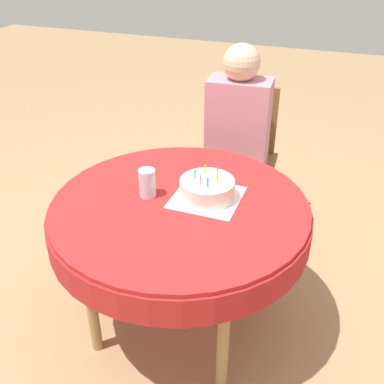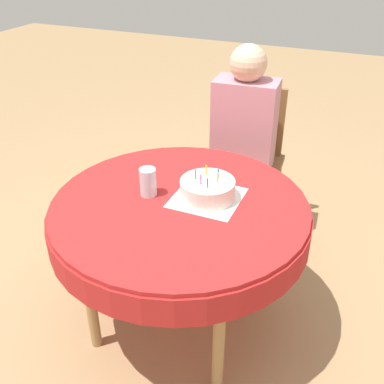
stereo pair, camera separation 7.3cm
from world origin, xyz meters
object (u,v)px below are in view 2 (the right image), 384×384
person (243,128)px  birthday_cake (207,189)px  chair (245,156)px  drinking_glass (148,182)px

person → birthday_cake: 0.77m
person → chair: bearing=90.0°
birthday_cake → drinking_glass: 0.26m
drinking_glass → chair: bearing=79.8°
drinking_glass → birthday_cake: bearing=16.7°
birthday_cake → person: bearing=95.7°
chair → birthday_cake: size_ratio=3.76×
chair → birthday_cake: chair is taller
birthday_cake → drinking_glass: (-0.25, -0.08, 0.02)m
chair → person: 0.24m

